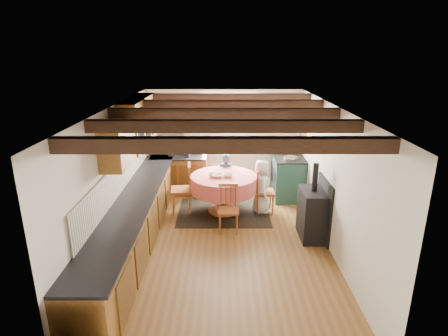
{
  "coord_description": "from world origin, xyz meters",
  "views": [
    {
      "loc": [
        -0.01,
        -5.7,
        3.26
      ],
      "look_at": [
        0.0,
        0.8,
        1.15
      ],
      "focal_mm": 29.32,
      "sensor_mm": 36.0,
      "label": 1
    }
  ],
  "objects_px": {
    "child_right": "(261,187)",
    "cup": "(211,175)",
    "cast_iron_stove": "(313,201)",
    "child_far": "(226,177)",
    "dining_table": "(224,194)",
    "aga_range": "(288,176)",
    "chair_left": "(181,188)",
    "chair_right": "(264,191)",
    "chair_near": "(228,209)"
  },
  "relations": [
    {
      "from": "dining_table",
      "to": "child_far",
      "type": "height_order",
      "value": "child_far"
    },
    {
      "from": "chair_left",
      "to": "aga_range",
      "type": "xyz_separation_m",
      "value": [
        2.36,
        0.84,
        -0.02
      ]
    },
    {
      "from": "chair_near",
      "to": "aga_range",
      "type": "distance_m",
      "value": 2.22
    },
    {
      "from": "aga_range",
      "to": "cast_iron_stove",
      "type": "relative_size",
      "value": 0.76
    },
    {
      "from": "chair_left",
      "to": "aga_range",
      "type": "distance_m",
      "value": 2.5
    },
    {
      "from": "chair_left",
      "to": "child_right",
      "type": "xyz_separation_m",
      "value": [
        1.66,
        -0.04,
        0.05
      ]
    },
    {
      "from": "chair_left",
      "to": "aga_range",
      "type": "relative_size",
      "value": 0.97
    },
    {
      "from": "chair_left",
      "to": "cup",
      "type": "bearing_deg",
      "value": 73.23
    },
    {
      "from": "child_right",
      "to": "dining_table",
      "type": "bearing_deg",
      "value": 88.17
    },
    {
      "from": "chair_right",
      "to": "child_far",
      "type": "xyz_separation_m",
      "value": [
        -0.8,
        0.62,
        0.07
      ]
    },
    {
      "from": "dining_table",
      "to": "cup",
      "type": "bearing_deg",
      "value": -166.27
    },
    {
      "from": "dining_table",
      "to": "aga_range",
      "type": "distance_m",
      "value": 1.73
    },
    {
      "from": "cup",
      "to": "chair_right",
      "type": "bearing_deg",
      "value": 4.48
    },
    {
      "from": "chair_near",
      "to": "chair_right",
      "type": "bearing_deg",
      "value": 49.25
    },
    {
      "from": "dining_table",
      "to": "child_right",
      "type": "distance_m",
      "value": 0.8
    },
    {
      "from": "chair_right",
      "to": "aga_range",
      "type": "distance_m",
      "value": 1.08
    },
    {
      "from": "chair_near",
      "to": "child_right",
      "type": "distance_m",
      "value": 1.11
    },
    {
      "from": "child_far",
      "to": "chair_left",
      "type": "bearing_deg",
      "value": 33.67
    },
    {
      "from": "chair_left",
      "to": "cast_iron_stove",
      "type": "xyz_separation_m",
      "value": [
        2.47,
        -1.13,
        0.19
      ]
    },
    {
      "from": "cast_iron_stove",
      "to": "child_far",
      "type": "bearing_deg",
      "value": 131.99
    },
    {
      "from": "aga_range",
      "to": "child_far",
      "type": "bearing_deg",
      "value": -169.78
    },
    {
      "from": "child_right",
      "to": "cup",
      "type": "relative_size",
      "value": 12.31
    },
    {
      "from": "cast_iron_stove",
      "to": "child_right",
      "type": "relative_size",
      "value": 1.24
    },
    {
      "from": "chair_left",
      "to": "child_far",
      "type": "height_order",
      "value": "child_far"
    },
    {
      "from": "chair_right",
      "to": "aga_range",
      "type": "relative_size",
      "value": 0.9
    },
    {
      "from": "chair_near",
      "to": "chair_right",
      "type": "height_order",
      "value": "chair_right"
    },
    {
      "from": "dining_table",
      "to": "cup",
      "type": "relative_size",
      "value": 14.67
    },
    {
      "from": "dining_table",
      "to": "chair_near",
      "type": "distance_m",
      "value": 0.84
    },
    {
      "from": "chair_near",
      "to": "cast_iron_stove",
      "type": "bearing_deg",
      "value": -8.01
    },
    {
      "from": "dining_table",
      "to": "child_far",
      "type": "xyz_separation_m",
      "value": [
        0.05,
        0.65,
        0.14
      ]
    },
    {
      "from": "dining_table",
      "to": "aga_range",
      "type": "xyz_separation_m",
      "value": [
        1.48,
        0.9,
        0.08
      ]
    },
    {
      "from": "child_right",
      "to": "chair_right",
      "type": "bearing_deg",
      "value": -97.57
    },
    {
      "from": "chair_near",
      "to": "chair_right",
      "type": "xyz_separation_m",
      "value": [
        0.76,
        0.86,
        0.03
      ]
    },
    {
      "from": "chair_right",
      "to": "cup",
      "type": "distance_m",
      "value": 1.16
    },
    {
      "from": "aga_range",
      "to": "chair_right",
      "type": "bearing_deg",
      "value": -125.63
    },
    {
      "from": "cast_iron_stove",
      "to": "cup",
      "type": "relative_size",
      "value": 15.24
    },
    {
      "from": "dining_table",
      "to": "child_right",
      "type": "bearing_deg",
      "value": 2.12
    },
    {
      "from": "child_far",
      "to": "child_right",
      "type": "relative_size",
      "value": 0.97
    },
    {
      "from": "chair_near",
      "to": "dining_table",
      "type": "bearing_deg",
      "value": 96.77
    },
    {
      "from": "chair_left",
      "to": "chair_right",
      "type": "bearing_deg",
      "value": 83.2
    },
    {
      "from": "cast_iron_stove",
      "to": "aga_range",
      "type": "bearing_deg",
      "value": 93.2
    },
    {
      "from": "dining_table",
      "to": "cup",
      "type": "xyz_separation_m",
      "value": [
        -0.25,
        -0.06,
        0.45
      ]
    },
    {
      "from": "aga_range",
      "to": "cup",
      "type": "distance_m",
      "value": 2.01
    },
    {
      "from": "chair_right",
      "to": "cast_iron_stove",
      "type": "relative_size",
      "value": 0.68
    },
    {
      "from": "dining_table",
      "to": "chair_right",
      "type": "bearing_deg",
      "value": 1.69
    },
    {
      "from": "chair_near",
      "to": "child_right",
      "type": "bearing_deg",
      "value": 51.85
    },
    {
      "from": "dining_table",
      "to": "chair_right",
      "type": "height_order",
      "value": "chair_right"
    },
    {
      "from": "chair_right",
      "to": "aga_range",
      "type": "xyz_separation_m",
      "value": [
        0.63,
        0.88,
        0.01
      ]
    },
    {
      "from": "aga_range",
      "to": "child_right",
      "type": "distance_m",
      "value": 1.12
    },
    {
      "from": "aga_range",
      "to": "child_far",
      "type": "xyz_separation_m",
      "value": [
        -1.43,
        -0.26,
        0.06
      ]
    }
  ]
}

